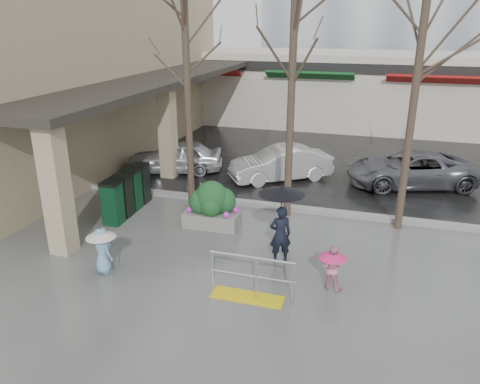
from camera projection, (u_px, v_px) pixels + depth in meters
The scene contains 20 objects.
ground at pixel (211, 263), 11.70m from camera, with size 120.00×120.00×0.00m, color #51514F.
street_asphalt at pixel (324, 110), 31.43m from camera, with size 120.00×36.00×0.01m, color black.
curb at pixel (253, 204), 15.26m from camera, with size 120.00×0.30×0.15m, color gray.
near_building at pixel (76, 62), 19.94m from camera, with size 6.00×18.00×8.00m, color tan.
canopy_slab at pixel (166, 75), 18.92m from camera, with size 2.80×18.00×0.25m, color #2D2823.
pillar_front at pixel (56, 189), 11.71m from camera, with size 0.55×0.55×3.50m, color tan.
pillar_back at pixel (168, 132), 17.54m from camera, with size 0.55×0.55×3.50m, color tan.
storefront_row at pixel (353, 89), 26.56m from camera, with size 34.00×6.74×4.00m.
handrail at pixel (250, 283), 10.12m from camera, with size 1.90×0.50×1.03m.
tree_west at pixel (186, 43), 13.70m from camera, with size 3.20×3.20×6.80m.
tree_midwest at pixel (293, 39), 12.78m from camera, with size 3.20×3.20×7.00m.
tree_mideast at pixel (420, 56), 12.01m from camera, with size 3.20×3.20×6.50m.
woman at pixel (281, 216), 11.35m from camera, with size 1.12×1.12×2.04m.
child_pink at pixel (332, 264), 10.42m from camera, with size 0.64×0.64×1.05m.
child_blue at pixel (102, 246), 11.06m from camera, with size 0.71×0.71×1.16m.
planter at pixel (212, 205), 13.58m from camera, with size 1.61×0.95×1.40m.
news_boxes at pixel (127, 192), 14.58m from camera, with size 0.63×2.38×1.32m.
car_a at pixel (175, 157), 18.46m from camera, with size 1.49×3.70×1.26m, color #BBBBC0.
car_b at pixel (281, 164), 17.58m from camera, with size 1.33×3.82×1.26m, color silver.
car_c at pixel (411, 169), 16.91m from camera, with size 2.09×4.53×1.26m, color slate.
Camera 1 is at (3.72, -9.68, 5.75)m, focal length 35.00 mm.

